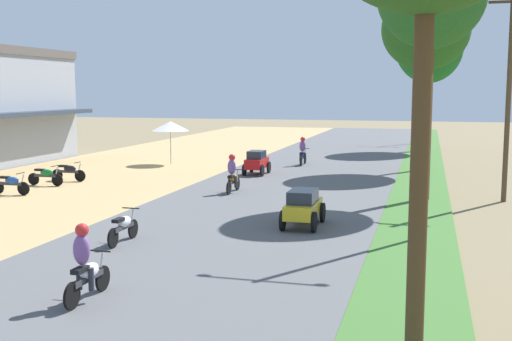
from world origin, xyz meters
TOP-DOWN VIEW (x-y plane):
  - parked_motorbike_fifth at (-10.87, 19.79)m, footprint 1.80×0.54m
  - parked_motorbike_sixth at (-10.92, 22.39)m, footprint 1.80×0.54m
  - parked_motorbike_seventh at (-10.69, 23.96)m, footprint 1.80×0.54m
  - vendor_umbrella at (-8.72, 31.84)m, footprint 2.20×2.20m
  - median_tree_third at (5.67, 32.84)m, footprint 4.70×4.70m
  - median_tree_fourth at (5.85, 44.88)m, footprint 4.80×4.80m
  - streetlamp_near at (5.80, 16.12)m, footprint 3.16×0.20m
  - streetlamp_mid at (5.80, 51.61)m, footprint 3.16×0.20m
  - utility_pole_near at (8.97, 23.79)m, footprint 1.80×0.20m
  - car_sedan_yellow at (2.19, 16.77)m, footprint 1.10×2.26m
  - car_hatchback_red at (-2.56, 28.59)m, footprint 1.04×2.00m
  - motorbike_ahead_second at (-0.77, 8.46)m, footprint 0.54×1.80m
  - motorbike_ahead_third at (-2.35, 13.26)m, footprint 0.54×1.80m
  - motorbike_ahead_fourth at (-2.00, 22.62)m, footprint 0.54×1.80m
  - motorbike_ahead_fifth at (-1.02, 33.22)m, footprint 0.54×1.80m

SIDE VIEW (x-z plane):
  - parked_motorbike_fifth at x=-10.87m, z-range 0.08..1.02m
  - parked_motorbike_sixth at x=-10.92m, z-range 0.08..1.02m
  - parked_motorbike_seventh at x=-10.69m, z-range 0.08..1.02m
  - motorbike_ahead_third at x=-2.35m, z-range 0.10..1.04m
  - car_sedan_yellow at x=2.19m, z-range 0.15..1.34m
  - car_hatchback_red at x=-2.56m, z-range 0.13..1.36m
  - motorbike_ahead_second at x=-0.77m, z-range 0.03..1.69m
  - motorbike_ahead_fourth at x=-2.00m, z-range 0.03..1.69m
  - motorbike_ahead_fifth at x=-1.02m, z-range 0.03..1.69m
  - vendor_umbrella at x=-8.72m, z-range 1.05..3.57m
  - streetlamp_near at x=5.80m, z-range 0.65..7.92m
  - streetlamp_mid at x=5.80m, z-range 0.65..7.97m
  - utility_pole_near at x=8.97m, z-range 0.19..8.49m
  - median_tree_fourth at x=5.85m, z-range 2.46..12.60m
  - median_tree_third at x=5.67m, z-range 2.74..12.56m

